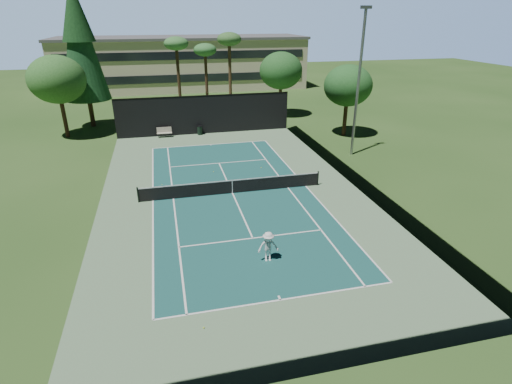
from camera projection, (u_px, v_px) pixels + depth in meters
ground at (232, 193)px, 28.21m from camera, size 160.00×160.00×0.00m
apron_slab at (232, 193)px, 28.21m from camera, size 18.00×32.00×0.01m
court_surface at (232, 193)px, 28.21m from camera, size 10.97×23.77×0.01m
court_lines at (232, 193)px, 28.20m from camera, size 11.07×23.87×0.01m
tennis_net at (232, 186)px, 27.98m from camera, size 12.90×0.10×1.10m
fence at (232, 166)px, 27.45m from camera, size 18.04×32.05×4.03m
player at (268, 247)px, 20.18m from camera, size 1.11×0.69×1.65m
tennis_ball_a at (204, 328)px, 16.05m from camera, size 0.07×0.07×0.07m
tennis_ball_b at (214, 172)px, 32.01m from camera, size 0.07×0.07×0.07m
tennis_ball_c at (261, 168)px, 32.87m from camera, size 0.07×0.07×0.07m
tennis_ball_d at (162, 185)px, 29.58m from camera, size 0.06×0.06×0.06m
park_bench at (164, 132)px, 40.95m from camera, size 1.50×0.45×1.02m
trash_bin at (200, 130)px, 41.83m from camera, size 0.56×0.56×0.95m
pine_tree at (79, 36)px, 41.34m from camera, size 4.80×4.80×15.00m
palm_a at (176, 47)px, 45.79m from camera, size 2.80×2.80×9.32m
palm_b at (205, 52)px, 48.64m from camera, size 2.80×2.80×8.42m
palm_c at (229, 43)px, 46.00m from camera, size 2.80×2.80×9.77m
decid_tree_a at (281, 71)px, 47.67m from camera, size 5.12×5.12×7.62m
decid_tree_b at (348, 86)px, 39.76m from camera, size 4.80×4.80×7.14m
decid_tree_c at (57, 80)px, 38.91m from camera, size 5.44×5.44×8.09m
campus_building at (183, 62)px, 67.36m from camera, size 40.50×12.50×8.30m
light_pole at (359, 81)px, 33.45m from camera, size 0.90×0.25×12.22m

